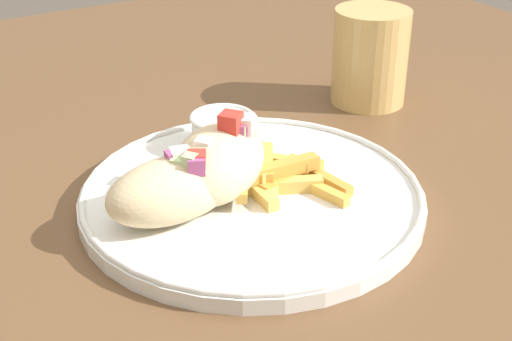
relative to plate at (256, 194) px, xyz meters
The scene contains 7 objects.
table 0.08m from the plate, 106.97° to the left, with size 1.38×1.38×0.76m.
plate is the anchor object (origin of this frame).
pita_sandwich_near 0.09m from the plate, behind, with size 0.12×0.07×0.06m.
pita_sandwich_far 0.05m from the plate, 162.02° to the left, with size 0.14×0.13×0.07m.
fries_pile 0.02m from the plate, ahead, with size 0.11×0.13×0.02m.
sauce_ramekin 0.10m from the plate, 79.20° to the left, with size 0.07×0.07×0.03m.
water_glass 0.28m from the plate, 29.24° to the left, with size 0.09×0.09×0.11m.
Camera 1 is at (-0.29, -0.49, 1.10)m, focal length 50.00 mm.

